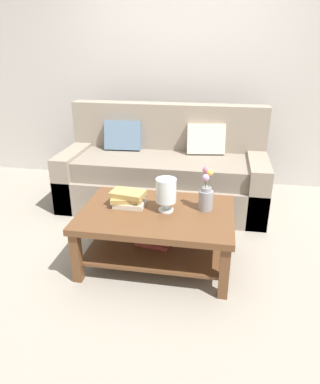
% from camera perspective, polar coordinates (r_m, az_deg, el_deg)
% --- Properties ---
extents(ground_plane, '(10.00, 10.00, 0.00)m').
position_cam_1_polar(ground_plane, '(3.28, 0.16, -7.58)').
color(ground_plane, gray).
extents(back_wall, '(6.40, 0.12, 2.70)m').
position_cam_1_polar(back_wall, '(4.47, 4.02, 18.92)').
color(back_wall, '#BCB7B2').
rests_on(back_wall, ground).
extents(couch, '(2.16, 0.90, 1.06)m').
position_cam_1_polar(couch, '(3.86, 0.62, 3.26)').
color(couch, gray).
rests_on(couch, ground).
extents(coffee_table, '(1.19, 0.82, 0.46)m').
position_cam_1_polar(coffee_table, '(2.81, -0.55, -5.45)').
color(coffee_table, brown).
rests_on(coffee_table, ground).
extents(book_stack_main, '(0.29, 0.21, 0.12)m').
position_cam_1_polar(book_stack_main, '(2.83, -5.20, -1.08)').
color(book_stack_main, beige).
rests_on(book_stack_main, coffee_table).
extents(glass_hurricane_vase, '(0.16, 0.16, 0.27)m').
position_cam_1_polar(glass_hurricane_vase, '(2.69, 0.99, 0.07)').
color(glass_hurricane_vase, silver).
rests_on(glass_hurricane_vase, coffee_table).
extents(flower_pitcher, '(0.11, 0.11, 0.35)m').
position_cam_1_polar(flower_pitcher, '(2.75, 7.47, -0.37)').
color(flower_pitcher, gray).
rests_on(flower_pitcher, coffee_table).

